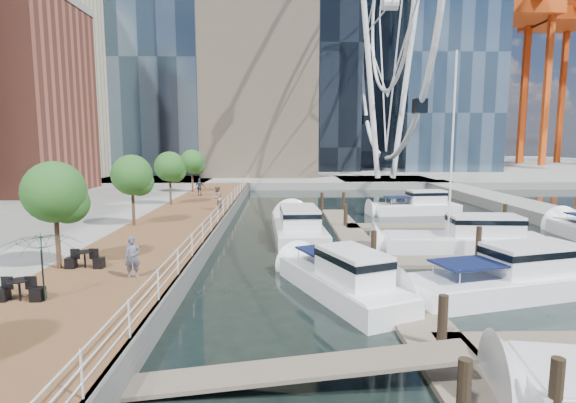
% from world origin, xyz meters
% --- Properties ---
extents(ground, '(520.00, 520.00, 0.00)m').
position_xyz_m(ground, '(0.00, 0.00, 0.00)').
color(ground, black).
rests_on(ground, ground).
extents(boardwalk, '(6.00, 60.00, 1.00)m').
position_xyz_m(boardwalk, '(-9.00, 15.00, 0.50)').
color(boardwalk, brown).
rests_on(boardwalk, ground).
extents(seawall, '(0.25, 60.00, 1.00)m').
position_xyz_m(seawall, '(-6.00, 15.00, 0.50)').
color(seawall, '#595954').
rests_on(seawall, ground).
extents(land_far, '(200.00, 114.00, 1.00)m').
position_xyz_m(land_far, '(0.00, 102.00, 0.50)').
color(land_far, gray).
rests_on(land_far, ground).
extents(breakwater, '(4.00, 60.00, 1.00)m').
position_xyz_m(breakwater, '(20.00, 20.00, 0.50)').
color(breakwater, gray).
rests_on(breakwater, ground).
extents(pier, '(14.00, 12.00, 1.00)m').
position_xyz_m(pier, '(14.00, 52.00, 0.50)').
color(pier, gray).
rests_on(pier, ground).
extents(railing, '(0.10, 60.00, 1.05)m').
position_xyz_m(railing, '(-6.10, 15.00, 1.52)').
color(railing, white).
rests_on(railing, boardwalk).
extents(floating_docks, '(16.00, 34.00, 2.60)m').
position_xyz_m(floating_docks, '(7.97, 9.98, 0.49)').
color(floating_docks, '#6D6051').
rests_on(floating_docks, ground).
extents(ferris_wheel, '(5.80, 45.60, 47.80)m').
position_xyz_m(ferris_wheel, '(14.00, 52.00, 25.92)').
color(ferris_wheel, white).
rests_on(ferris_wheel, ground).
extents(port_cranes, '(40.00, 52.00, 38.00)m').
position_xyz_m(port_cranes, '(67.67, 95.67, 20.00)').
color(port_cranes, '#D84C14').
rests_on(port_cranes, ground).
extents(street_trees, '(2.60, 42.60, 4.60)m').
position_xyz_m(street_trees, '(-11.40, 14.00, 4.29)').
color(street_trees, '#3F2B1C').
rests_on(street_trees, ground).
extents(yacht_foreground, '(10.35, 5.21, 2.15)m').
position_xyz_m(yacht_foreground, '(7.62, 2.98, 0.00)').
color(yacht_foreground, white).
rests_on(yacht_foreground, ground).
extents(pedestrian_near, '(0.69, 0.54, 1.67)m').
position_xyz_m(pedestrian_near, '(-7.78, 2.57, 1.84)').
color(pedestrian_near, '#4E5269').
rests_on(pedestrian_near, boardwalk).
extents(pedestrian_mid, '(1.05, 1.17, 1.97)m').
position_xyz_m(pedestrian_mid, '(-6.90, 20.64, 1.99)').
color(pedestrian_mid, '#8B6E60').
rests_on(pedestrian_mid, boardwalk).
extents(pedestrian_far, '(1.10, 0.57, 1.80)m').
position_xyz_m(pedestrian_far, '(-9.97, 30.28, 1.90)').
color(pedestrian_far, '#2F353B').
rests_on(pedestrian_far, boardwalk).
extents(moored_yachts, '(22.81, 33.72, 11.50)m').
position_xyz_m(moored_yachts, '(8.35, 10.27, 0.00)').
color(moored_yachts, white).
rests_on(moored_yachts, ground).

